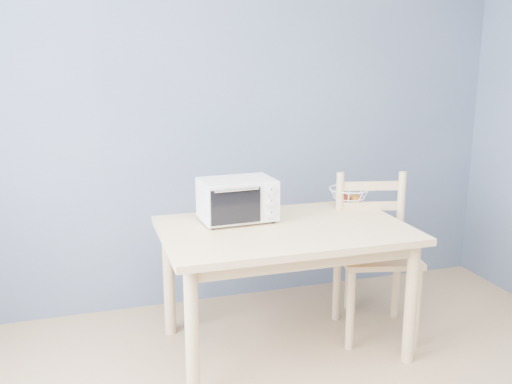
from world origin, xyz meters
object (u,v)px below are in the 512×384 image
object	(u,v)px
dining_table	(285,244)
dining_chair	(374,256)
toaster_oven	(235,199)
fruit_basket	(349,197)

from	to	relation	value
dining_table	dining_chair	world-z (taller)	dining_chair
toaster_oven	fruit_basket	bearing A→B (deg)	5.42
toaster_oven	fruit_basket	size ratio (longest dim) A/B	1.35
toaster_oven	dining_chair	xyz separation A→B (m)	(0.86, -0.14, -0.39)
dining_table	dining_chair	xyz separation A→B (m)	(0.61, 0.05, -0.16)
fruit_basket	dining_chair	size ratio (longest dim) A/B	0.33
dining_chair	toaster_oven	bearing A→B (deg)	-175.97
dining_table	fruit_basket	size ratio (longest dim) A/B	4.27
fruit_basket	dining_chair	distance (m)	0.42
dining_table	toaster_oven	bearing A→B (deg)	141.94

